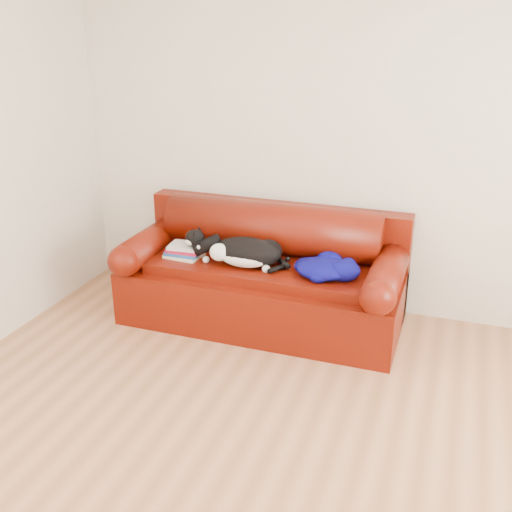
# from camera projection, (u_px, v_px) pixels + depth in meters

# --- Properties ---
(ground) EXTENTS (4.50, 4.50, 0.00)m
(ground) POSITION_uv_depth(u_px,v_px,m) (266.00, 458.00, 3.22)
(ground) COLOR #935F3A
(ground) RESTS_ON ground
(room_shell) EXTENTS (4.52, 4.02, 2.61)m
(room_shell) POSITION_uv_depth(u_px,v_px,m) (297.00, 152.00, 2.58)
(room_shell) COLOR beige
(room_shell) RESTS_ON ground
(sofa_base) EXTENTS (2.10, 0.90, 0.50)m
(sofa_base) POSITION_uv_depth(u_px,v_px,m) (262.00, 293.00, 4.60)
(sofa_base) COLOR #430902
(sofa_base) RESTS_ON ground
(sofa_back) EXTENTS (2.10, 1.01, 0.88)m
(sofa_back) POSITION_uv_depth(u_px,v_px,m) (272.00, 245.00, 4.70)
(sofa_back) COLOR #430902
(sofa_back) RESTS_ON ground
(book_stack) EXTENTS (0.28, 0.22, 0.10)m
(book_stack) POSITION_uv_depth(u_px,v_px,m) (185.00, 251.00, 4.57)
(book_stack) COLOR beige
(book_stack) RESTS_ON sofa_base
(cat) EXTENTS (0.75, 0.41, 0.27)m
(cat) POSITION_uv_depth(u_px,v_px,m) (246.00, 253.00, 4.39)
(cat) COLOR black
(cat) RESTS_ON sofa_base
(blanket) EXTENTS (0.54, 0.44, 0.15)m
(blanket) POSITION_uv_depth(u_px,v_px,m) (326.00, 267.00, 4.23)
(blanket) COLOR #080246
(blanket) RESTS_ON sofa_base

